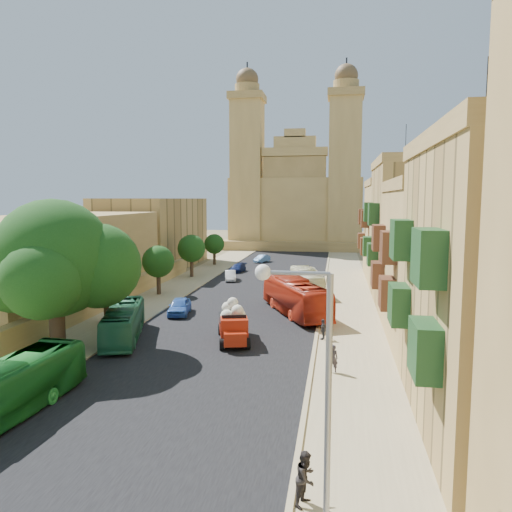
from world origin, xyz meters
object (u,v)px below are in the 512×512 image
(bus_green_south, at_px, (6,390))
(street_tree_a, at_px, (106,285))
(pedestrian_b, at_px, (306,478))
(bus_cream_east, at_px, (306,281))
(car_white_a, at_px, (230,276))
(pedestrian_c, at_px, (323,329))
(church, at_px, (297,201))
(red_truck, at_px, (233,323))
(street_tree_b, at_px, (158,262))
(street_tree_c, at_px, (191,249))
(car_white_b, at_px, (310,271))
(bus_red_east, at_px, (296,297))
(car_blue_a, at_px, (180,306))
(pedestrian_a, at_px, (333,359))
(car_dkblue, at_px, (238,268))
(car_cream, at_px, (294,292))
(streetlamp, at_px, (311,375))
(ficus_tree, at_px, (56,263))
(car_blue_b, at_px, (262,259))
(bus_green_north, at_px, (124,322))
(street_tree_d, at_px, (214,244))
(olive_pickup, at_px, (288,298))

(bus_green_south, bearing_deg, street_tree_a, 105.23)
(pedestrian_b, bearing_deg, bus_cream_east, 26.94)
(car_white_a, height_order, pedestrian_c, pedestrian_c)
(church, relative_size, red_truck, 6.71)
(street_tree_b, height_order, street_tree_c, street_tree_c)
(bus_green_south, bearing_deg, car_white_b, 79.49)
(bus_red_east, bearing_deg, car_blue_a, -15.58)
(bus_red_east, xyz_separation_m, pedestrian_a, (3.32, -14.17, -0.71))
(car_dkblue, bearing_deg, bus_red_east, -60.00)
(street_tree_c, bearing_deg, car_white_b, 15.00)
(street_tree_a, distance_m, car_cream, 18.89)
(car_white_a, bearing_deg, car_dkblue, 81.18)
(street_tree_a, bearing_deg, pedestrian_a, -26.26)
(bus_red_east, distance_m, pedestrian_b, 27.05)
(street_tree_c, distance_m, car_cream, 18.70)
(streetlamp, relative_size, pedestrian_c, 5.54)
(car_white_b, xyz_separation_m, pedestrian_b, (2.54, -49.76, 0.34))
(ficus_tree, height_order, red_truck, ficus_tree)
(street_tree_b, height_order, car_blue_b, street_tree_b)
(bus_green_north, relative_size, pedestrian_c, 6.03)
(street_tree_d, distance_m, red_truck, 41.39)
(red_truck, xyz_separation_m, bus_green_north, (-7.80, -0.74, -0.07))
(church, distance_m, streetlamp, 91.04)
(olive_pickup, bearing_deg, bus_green_north, -129.99)
(streetlamp, bearing_deg, olive_pickup, 96.64)
(street_tree_c, height_order, car_blue_a, street_tree_c)
(car_blue_a, xyz_separation_m, pedestrian_b, (12.50, -25.31, 0.20))
(ficus_tree, xyz_separation_m, car_white_b, (14.37, 36.00, -5.33))
(streetlamp, xyz_separation_m, olive_pickup, (-3.72, 32.00, -4.35))
(ficus_tree, distance_m, car_cream, 24.93)
(bus_green_south, xyz_separation_m, pedestrian_b, (13.83, -4.21, -0.43))
(car_blue_a, distance_m, car_cream, 12.63)
(car_white_b, bearing_deg, streetlamp, 72.90)
(street_tree_c, relative_size, bus_green_north, 0.61)
(ficus_tree, height_order, car_cream, ficus_tree)
(church, relative_size, street_tree_b, 7.07)
(car_dkblue, distance_m, pedestrian_b, 52.22)
(street_tree_b, distance_m, pedestrian_c, 22.75)
(street_tree_b, xyz_separation_m, pedestrian_b, (17.50, -33.75, -2.53))
(red_truck, height_order, car_white_a, red_truck)
(car_cream, bearing_deg, red_truck, 103.49)
(pedestrian_b, bearing_deg, car_white_b, 26.34)
(ficus_tree, xyz_separation_m, bus_red_east, (14.33, 13.17, -4.37))
(church, bearing_deg, ficus_tree, -97.19)
(bus_cream_east, relative_size, car_cream, 1.95)
(street_tree_a, xyz_separation_m, streetlamp, (17.72, -24.00, 2.14))
(street_tree_c, xyz_separation_m, car_cream, (14.21, -11.79, -2.98))
(car_blue_a, height_order, car_white_a, car_blue_a)
(car_blue_a, bearing_deg, car_white_a, 79.66)
(streetlamp, relative_size, pedestrian_b, 4.53)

